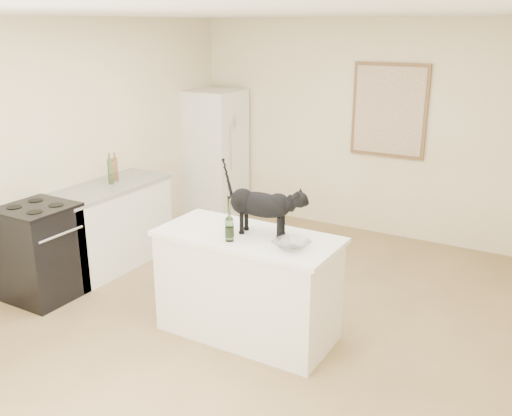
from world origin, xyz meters
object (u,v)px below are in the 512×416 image
(stove, at_px, (41,253))
(black_cat, at_px, (261,208))
(glass_bowl, at_px, (291,245))
(fridge, at_px, (215,154))
(wine_bottle, at_px, (229,222))

(stove, xyz_separation_m, black_cat, (2.14, 0.46, 0.67))
(glass_bowl, bearing_deg, fridge, 133.33)
(glass_bowl, bearing_deg, wine_bottle, -168.92)
(stove, relative_size, glass_bowl, 3.36)
(wine_bottle, bearing_deg, fridge, 126.13)
(stove, bearing_deg, black_cat, 12.15)
(black_cat, relative_size, glass_bowl, 2.39)
(black_cat, xyz_separation_m, wine_bottle, (-0.14, -0.25, -0.06))
(black_cat, height_order, wine_bottle, black_cat)
(black_cat, bearing_deg, glass_bowl, -31.11)
(stove, distance_m, glass_bowl, 2.56)
(wine_bottle, distance_m, glass_bowl, 0.52)
(stove, bearing_deg, fridge, 90.00)
(stove, relative_size, black_cat, 1.41)
(stove, distance_m, fridge, 2.98)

